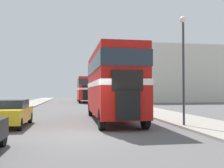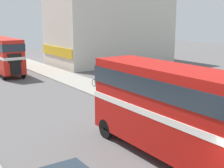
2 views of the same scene
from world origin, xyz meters
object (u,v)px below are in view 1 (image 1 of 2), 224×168
(bus_distant, at_px, (85,88))
(pedestrian_walking, at_px, (147,100))
(car_parked_mid, at_px, (11,113))
(double_decker_bus, at_px, (112,81))
(bicycle_on_pavement, at_px, (131,103))
(street_lamp, at_px, (183,53))

(bus_distant, height_order, pedestrian_walking, bus_distant)
(pedestrian_walking, bearing_deg, bus_distant, 102.33)
(car_parked_mid, relative_size, pedestrian_walking, 2.31)
(bus_distant, distance_m, pedestrian_walking, 21.86)
(bus_distant, bearing_deg, car_parked_mid, -100.69)
(double_decker_bus, relative_size, bicycle_on_pavement, 5.26)
(street_lamp, bearing_deg, double_decker_bus, 134.10)
(bus_distant, relative_size, bicycle_on_pavement, 6.13)
(street_lamp, bearing_deg, bus_distant, 96.55)
(car_parked_mid, height_order, pedestrian_walking, pedestrian_walking)
(bus_distant, bearing_deg, bicycle_on_pavement, -69.36)
(double_decker_bus, distance_m, car_parked_mid, 6.37)
(pedestrian_walking, bearing_deg, double_decker_bus, -123.45)
(double_decker_bus, bearing_deg, bicycle_on_pavement, 71.56)
(pedestrian_walking, bearing_deg, car_parked_mid, -140.99)
(car_parked_mid, relative_size, street_lamp, 0.68)
(double_decker_bus, bearing_deg, bus_distant, 90.57)
(double_decker_bus, distance_m, bus_distant, 27.95)
(double_decker_bus, height_order, street_lamp, street_lamp)
(double_decker_bus, xyz_separation_m, bicycle_on_pavement, (4.81, 14.44, -2.12))
(pedestrian_walking, xyz_separation_m, street_lamp, (-1.06, -10.07, 2.86))
(pedestrian_walking, xyz_separation_m, bicycle_on_pavement, (0.43, 7.80, -0.61))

